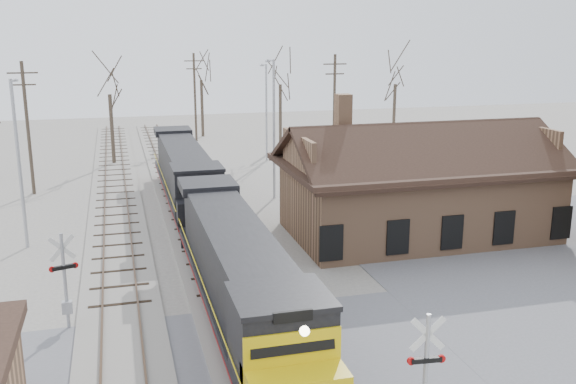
% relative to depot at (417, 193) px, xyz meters
% --- Properties ---
extents(ground, '(140.00, 140.00, 0.00)m').
position_rel_depot_xyz_m(ground, '(-11.99, -12.00, -2.41)').
color(ground, '#A09B91').
rests_on(ground, ground).
extents(road, '(60.00, 9.00, 0.03)m').
position_rel_depot_xyz_m(road, '(-11.99, -12.00, -2.39)').
color(road, slate).
rests_on(road, ground).
extents(track_main, '(3.40, 90.00, 0.24)m').
position_rel_depot_xyz_m(track_main, '(-11.99, 3.00, -2.34)').
color(track_main, '#A09B91').
rests_on(track_main, ground).
extents(track_siding, '(3.40, 90.00, 0.24)m').
position_rel_depot_xyz_m(track_siding, '(-16.49, 3.00, -2.34)').
color(track_siding, '#A09B91').
rests_on(track_siding, ground).
extents(depot, '(15.20, 9.31, 7.90)m').
position_rel_depot_xyz_m(depot, '(0.00, 0.00, 0.00)').
color(depot, '#9C7051').
rests_on(depot, ground).
extents(locomotive_lead, '(2.73, 18.28, 4.05)m').
position_rel_depot_xyz_m(locomotive_lead, '(-11.99, -9.42, -0.28)').
color(locomotive_lead, black).
rests_on(locomotive_lead, ground).
extents(locomotive_trailing, '(2.73, 18.28, 3.84)m').
position_rel_depot_xyz_m(locomotive_trailing, '(-11.99, 9.14, -0.28)').
color(locomotive_trailing, black).
rests_on(locomotive_trailing, ground).
extents(crossbuck_near, '(1.10, 0.29, 3.86)m').
position_rel_depot_xyz_m(crossbuck_near, '(-8.42, -17.59, -0.58)').
color(crossbuck_near, '#A5A8AD').
rests_on(crossbuck_near, ground).
extents(crossbuck_far, '(1.08, 0.39, 3.86)m').
position_rel_depot_xyz_m(crossbuck_far, '(-18.45, -7.51, -0.58)').
color(crossbuck_far, '#A5A8AD').
rests_on(crossbuck_far, ground).
extents(streetlight_a, '(0.25, 2.04, 8.93)m').
position_rel_depot_xyz_m(streetlight_a, '(-21.16, 3.38, 2.60)').
color(streetlight_a, '#A5A8AD').
rests_on(streetlight_a, ground).
extents(streetlight_b, '(0.25, 2.04, 9.46)m').
position_rel_depot_xyz_m(streetlight_b, '(-5.83, 10.14, 2.86)').
color(streetlight_b, '#A5A8AD').
rests_on(streetlight_b, ground).
extents(streetlight_c, '(0.25, 2.04, 8.51)m').
position_rel_depot_xyz_m(streetlight_c, '(-3.22, 23.41, 2.38)').
color(streetlight_c, '#A5A8AD').
rests_on(streetlight_c, ground).
extents(utility_pole_a, '(2.00, 0.24, 9.31)m').
position_rel_depot_xyz_m(utility_pole_a, '(-22.09, 15.59, 2.47)').
color(utility_pole_a, '#382D23').
rests_on(utility_pole_a, ground).
extents(utility_pole_b, '(2.00, 0.24, 9.13)m').
position_rel_depot_xyz_m(utility_pole_b, '(-7.96, 35.62, 2.38)').
color(utility_pole_b, '#382D23').
rests_on(utility_pole_b, ground).
extents(utility_pole_c, '(2.00, 0.24, 9.46)m').
position_rel_depot_xyz_m(utility_pole_c, '(1.58, 18.90, 2.54)').
color(utility_pole_c, '#382D23').
rests_on(utility_pole_c, ground).
extents(tree_b, '(4.04, 4.04, 9.90)m').
position_rel_depot_xyz_m(tree_b, '(-16.49, 25.12, 4.64)').
color(tree_b, '#382D23').
rests_on(tree_b, ground).
extents(tree_c, '(4.09, 4.09, 10.03)m').
position_rel_depot_xyz_m(tree_c, '(-6.87, 38.49, 4.73)').
color(tree_c, '#382D23').
rests_on(tree_c, ground).
extents(tree_d, '(4.13, 4.13, 10.12)m').
position_rel_depot_xyz_m(tree_d, '(-0.19, 30.03, 4.79)').
color(tree_d, '#382D23').
rests_on(tree_d, ground).
extents(tree_e, '(4.28, 4.28, 10.48)m').
position_rel_depot_xyz_m(tree_e, '(9.76, 24.84, 5.05)').
color(tree_e, '#382D23').
rests_on(tree_e, ground).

